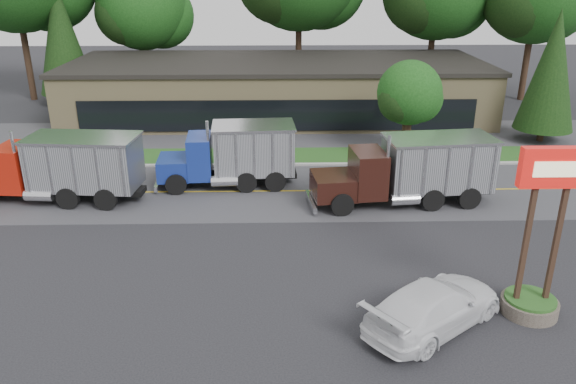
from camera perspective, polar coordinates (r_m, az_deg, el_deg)
name	(u,v)px	position (r m, az deg, el deg)	size (l,w,h in m)	color
ground	(229,279)	(21.84, -6.01, -8.73)	(140.00, 140.00, 0.00)	#2E2E33
road	(242,192)	(29.92, -4.72, 0.04)	(60.00, 8.00, 0.02)	#4F4F54
center_line	(242,192)	(29.92, -4.72, 0.04)	(60.00, 0.12, 0.01)	gold
curb	(246,166)	(33.85, -4.34, 2.68)	(60.00, 0.30, 0.12)	#9E9E99
grass_verge	(247,156)	(35.56, -4.20, 3.62)	(60.00, 3.40, 0.03)	#204D1A
far_parking	(250,135)	(40.33, -3.88, 5.84)	(60.00, 7.00, 0.02)	#4F4F54
strip_mall	(277,90)	(45.65, -1.08, 10.35)	(32.00, 12.00, 4.00)	tan
bilo_sign	(538,261)	(20.50, 24.02, -6.38)	(2.20, 1.90, 5.95)	#6B6054
tree_far_b	(144,9)	(54.24, -14.44, 17.55)	(8.41, 7.91, 12.00)	#382619
evergreen_left	(62,37)	(52.18, -22.00, 14.43)	(4.59, 4.59, 10.44)	#382619
evergreen_right	(552,70)	(41.46, 25.21, 11.12)	(3.85, 3.85, 8.76)	#382619
tree_verge	(410,96)	(35.53, 12.29, 9.52)	(4.19, 3.94, 5.97)	#382619
dump_truck_red	(61,166)	(30.38, -22.06, 2.45)	(9.36, 3.42, 3.36)	black
dump_truck_blue	(235,153)	(30.30, -5.41, 3.92)	(7.48, 3.07, 3.36)	black
dump_truck_maroon	(413,169)	(28.50, 12.61, 2.33)	(9.20, 3.51, 3.36)	black
rally_car	(434,305)	(19.32, 14.63, -11.08)	(2.21, 5.44, 1.58)	white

